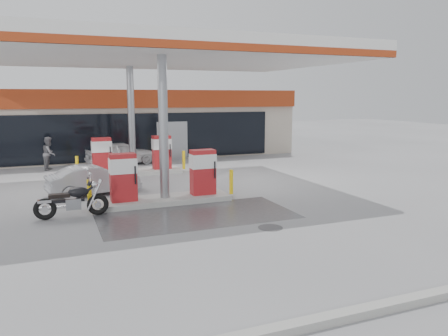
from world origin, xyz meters
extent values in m
plane|color=gray|center=(0.00, 0.00, 0.00)|extent=(90.00, 90.00, 0.00)
cube|color=#4C4C4F|center=(0.50, 0.00, 0.00)|extent=(6.00, 3.00, 0.00)
cylinder|color=#38383A|center=(2.00, -2.00, 0.00)|extent=(0.70, 0.70, 0.01)
cube|color=gray|center=(0.00, -7.00, 0.07)|extent=(28.00, 0.25, 0.15)
cube|color=#BAAE9C|center=(0.00, 16.00, 2.00)|extent=(22.00, 8.00, 4.00)
cube|color=black|center=(0.00, 11.97, 1.40)|extent=(18.00, 0.10, 2.60)
cube|color=#9A3212|center=(0.00, 11.90, 3.50)|extent=(22.00, 0.25, 1.00)
cube|color=navy|center=(7.00, 11.85, 3.50)|extent=(3.50, 0.12, 0.80)
cube|color=gray|center=(3.00, 11.93, 1.10)|extent=(1.80, 0.14, 2.20)
cube|color=silver|center=(0.00, 5.00, 5.30)|extent=(16.00, 10.00, 0.60)
cube|color=#9A3212|center=(0.00, 0.05, 5.12)|extent=(16.00, 0.12, 0.24)
cube|color=#9A3212|center=(0.00, 9.95, 5.12)|extent=(16.00, 0.12, 0.24)
cylinder|color=gray|center=(0.00, 2.00, 2.59)|extent=(0.32, 0.32, 5.00)
cylinder|color=gray|center=(0.00, 8.00, 2.59)|extent=(0.32, 0.32, 5.00)
cube|color=#9E9E99|center=(0.00, 2.00, 0.09)|extent=(4.50, 1.30, 0.18)
cube|color=maroon|center=(-1.40, 2.00, 0.98)|extent=(0.85, 0.48, 1.60)
cube|color=maroon|center=(1.40, 2.00, 0.98)|extent=(0.85, 0.48, 1.60)
cube|color=silver|center=(-1.40, 2.00, 1.38)|extent=(0.88, 0.52, 0.50)
cube|color=silver|center=(1.40, 2.00, 1.38)|extent=(0.88, 0.52, 0.50)
cylinder|color=yellow|center=(-2.50, 2.00, 0.54)|extent=(0.14, 0.14, 0.90)
cylinder|color=yellow|center=(2.50, 2.00, 0.54)|extent=(0.14, 0.14, 0.90)
cube|color=#9E9E99|center=(0.00, 8.00, 0.09)|extent=(4.50, 1.30, 0.18)
cube|color=maroon|center=(-1.40, 8.00, 0.98)|extent=(0.85, 0.48, 1.60)
cube|color=maroon|center=(1.40, 8.00, 0.98)|extent=(0.85, 0.48, 1.60)
cube|color=silver|center=(-1.40, 8.00, 1.38)|extent=(0.88, 0.52, 0.50)
cube|color=silver|center=(1.40, 8.00, 1.38)|extent=(0.88, 0.52, 0.50)
cylinder|color=yellow|center=(-2.50, 8.00, 0.54)|extent=(0.14, 0.14, 0.90)
cylinder|color=yellow|center=(2.50, 8.00, 0.54)|extent=(0.14, 0.14, 0.90)
torus|color=black|center=(-2.33, 1.20, 0.33)|extent=(0.66, 0.16, 0.66)
torus|color=black|center=(-3.85, 1.20, 0.33)|extent=(0.66, 0.16, 0.66)
cube|color=gray|center=(-3.05, 1.20, 0.42)|extent=(0.44, 0.27, 0.33)
cube|color=black|center=(-3.21, 1.20, 0.53)|extent=(0.99, 0.11, 0.09)
ellipsoid|color=black|center=(-2.88, 1.20, 0.77)|extent=(0.62, 0.36, 0.31)
cube|color=black|center=(-3.43, 1.20, 0.71)|extent=(0.61, 0.27, 0.11)
cylinder|color=silver|center=(-2.55, 1.20, 1.10)|extent=(0.04, 0.84, 0.04)
sphere|color=silver|center=(-2.42, 1.20, 0.97)|extent=(0.20, 0.20, 0.20)
cylinder|color=silver|center=(-3.60, 1.36, 0.31)|extent=(0.99, 0.09, 0.09)
imported|color=silver|center=(-0.05, 11.20, 0.63)|extent=(3.89, 2.11, 1.25)
imported|color=slate|center=(-3.63, 10.80, 0.83)|extent=(0.83, 0.95, 1.66)
imported|color=#929499|center=(-2.14, 4.20, 0.55)|extent=(3.52, 1.76, 1.11)
camera|label=1|loc=(-3.63, -12.45, 3.65)|focal=35.00mm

